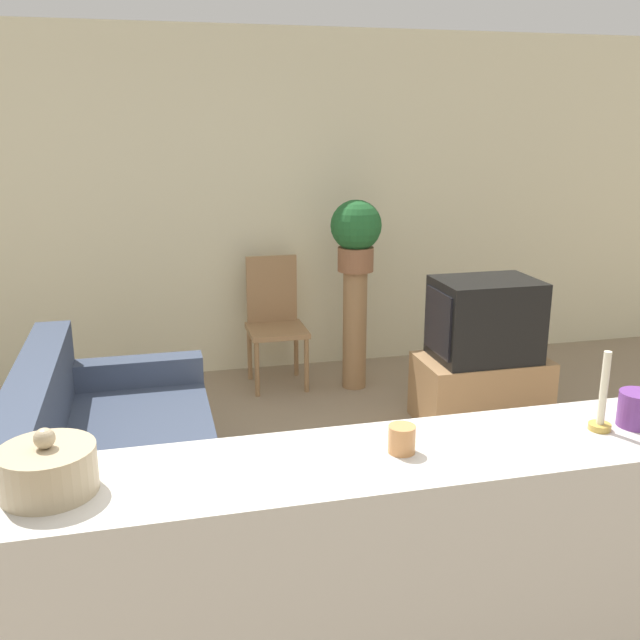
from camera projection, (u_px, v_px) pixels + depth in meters
The scene contains 12 objects.
wall_back at pixel (232, 207), 5.63m from camera, with size 9.00×0.06×2.70m.
couch at pixel (113, 468), 3.63m from camera, with size 0.95×1.72×0.87m.
tv_stand at pixel (481, 389), 4.89m from camera, with size 0.86×0.51×0.46m.
television at pixel (484, 319), 4.75m from camera, with size 0.68×0.49×0.54m.
wooden_chair at pixel (275, 316), 5.54m from camera, with size 0.44×0.44×1.00m.
plant_stand at pixel (355, 330), 5.46m from camera, with size 0.18×0.18×0.92m.
potted_plant at pixel (356, 232), 5.26m from camera, with size 0.38×0.38×0.53m.
foreground_counter at pixel (392, 611), 2.22m from camera, with size 2.76×0.44×1.08m.
decorative_bowl at pixel (48, 469), 1.83m from camera, with size 0.25×0.25×0.18m.
candle_jar at pixel (402, 439), 2.06m from camera, with size 0.08×0.08×0.08m.
candlestick at pixel (602, 404), 2.20m from camera, with size 0.07×0.07×0.26m.
coffee_tin at pixel (637, 409), 2.24m from camera, with size 0.12×0.12×0.11m.
Camera 1 is at (-0.67, -2.24, 2.01)m, focal length 40.00 mm.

